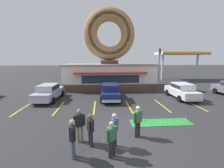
{
  "coord_description": "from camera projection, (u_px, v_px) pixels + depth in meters",
  "views": [
    {
      "loc": [
        -1.23,
        -7.45,
        4.17
      ],
      "look_at": [
        -0.29,
        5.0,
        2.0
      ],
      "focal_mm": 24.0,
      "sensor_mm": 36.0,
      "label": 1
    }
  ],
  "objects": [
    {
      "name": "mini_donut_far_right",
      "position": [
        143.0,
        120.0,
        10.03
      ],
      "size": [
        0.13,
        0.13,
        0.04
      ],
      "primitive_type": "torus",
      "color": "#D8667F",
      "rests_on": "putting_mat"
    },
    {
      "name": "pedestrian_beanie_man",
      "position": [
        73.0,
        137.0,
        6.2
      ],
      "size": [
        0.28,
        0.59,
        1.7
      ],
      "color": "#474C66",
      "rests_on": "ground"
    },
    {
      "name": "traffic_light_pole",
      "position": [
        159.0,
        61.0,
        25.61
      ],
      "size": [
        0.28,
        0.47,
        5.8
      ],
      "color": "#595B60",
      "rests_on": "ground"
    },
    {
      "name": "parking_stripe_mid_right",
      "position": [
        162.0,
        105.0,
        13.34
      ],
      "size": [
        0.12,
        3.6,
        0.01
      ],
      "primitive_type": "cube",
      "color": "yellow",
      "rests_on": "ground"
    },
    {
      "name": "mini_donut_near_right",
      "position": [
        166.0,
        122.0,
        9.83
      ],
      "size": [
        0.13,
        0.13,
        0.04
      ],
      "primitive_type": "torus",
      "color": "#E5C666",
      "rests_on": "putting_mat"
    },
    {
      "name": "trash_bin",
      "position": [
        58.0,
        89.0,
        17.96
      ],
      "size": [
        0.57,
        0.57,
        0.97
      ],
      "color": "#232833",
      "rests_on": "ground"
    },
    {
      "name": "pedestrian_crossing_woman",
      "position": [
        114.0,
        129.0,
        6.95
      ],
      "size": [
        0.39,
        0.54,
        1.66
      ],
      "color": "#232328",
      "rests_on": "ground"
    },
    {
      "name": "pedestrian_hooded_kid",
      "position": [
        90.0,
        129.0,
        7.06
      ],
      "size": [
        0.36,
        0.56,
        1.6
      ],
      "color": "#232328",
      "rests_on": "ground"
    },
    {
      "name": "parking_stripe_mid_left",
      "position": [
        94.0,
        107.0,
        12.9
      ],
      "size": [
        0.12,
        3.6,
        0.01
      ],
      "primitive_type": "cube",
      "color": "yellow",
      "rests_on": "ground"
    },
    {
      "name": "parking_stripe_far_left",
      "position": [
        22.0,
        109.0,
        12.46
      ],
      "size": [
        0.12,
        3.6,
        0.01
      ],
      "primitive_type": "cube",
      "color": "yellow",
      "rests_on": "ground"
    },
    {
      "name": "car_white",
      "position": [
        182.0,
        90.0,
        15.59
      ],
      "size": [
        1.98,
        4.56,
        1.6
      ],
      "color": "silver",
      "rests_on": "ground"
    },
    {
      "name": "gas_station_canopy",
      "position": [
        181.0,
        54.0,
        28.77
      ],
      "size": [
        9.0,
        4.46,
        5.3
      ],
      "color": "silver",
      "rests_on": "ground"
    },
    {
      "name": "mini_donut_mid_left",
      "position": [
        182.0,
        123.0,
        9.69
      ],
      "size": [
        0.13,
        0.13,
        0.04
      ],
      "primitive_type": "torus",
      "color": "#D17F47",
      "rests_on": "putting_mat"
    },
    {
      "name": "golf_ball",
      "position": [
        157.0,
        123.0,
        9.6
      ],
      "size": [
        0.04,
        0.04,
        0.04
      ],
      "primitive_type": "sphere",
      "color": "white",
      "rests_on": "putting_mat"
    },
    {
      "name": "putting_mat",
      "position": [
        161.0,
        122.0,
        9.78
      ],
      "size": [
        3.95,
        1.12,
        0.03
      ],
      "primitive_type": "cube",
      "color": "green",
      "rests_on": "ground"
    },
    {
      "name": "car_silver",
      "position": [
        49.0,
        92.0,
        14.94
      ],
      "size": [
        2.19,
        4.66,
        1.6
      ],
      "color": "#B2B5BA",
      "rests_on": "ground"
    },
    {
      "name": "mini_donut_far_centre",
      "position": [
        183.0,
        120.0,
        10.13
      ],
      "size": [
        0.13,
        0.13,
        0.04
      ],
      "primitive_type": "torus",
      "color": "brown",
      "rests_on": "putting_mat"
    },
    {
      "name": "mini_donut_near_left",
      "position": [
        143.0,
        125.0,
        9.37
      ],
      "size": [
        0.13,
        0.13,
        0.04
      ],
      "primitive_type": "torus",
      "color": "#A5724C",
      "rests_on": "putting_mat"
    },
    {
      "name": "mini_donut_mid_right",
      "position": [
        150.0,
        123.0,
        9.57
      ],
      "size": [
        0.13,
        0.13,
        0.04
      ],
      "primitive_type": "torus",
      "color": "#D8667F",
      "rests_on": "putting_mat"
    },
    {
      "name": "parking_stripe_right",
      "position": [
        194.0,
        105.0,
        13.57
      ],
      "size": [
        0.12,
        3.6,
        0.01
      ],
      "primitive_type": "cube",
      "color": "yellow",
      "rests_on": "ground"
    },
    {
      "name": "pedestrian_blue_sweater_man",
      "position": [
        138.0,
        120.0,
        7.89
      ],
      "size": [
        0.53,
        0.4,
        1.71
      ],
      "color": "#232328",
      "rests_on": "ground"
    },
    {
      "name": "mini_donut_far_left",
      "position": [
        145.0,
        121.0,
        9.95
      ],
      "size": [
        0.13,
        0.13,
        0.04
      ],
      "primitive_type": "torus",
      "color": "brown",
      "rests_on": "putting_mat"
    },
    {
      "name": "ground_plane",
      "position": [
        124.0,
        136.0,
        8.12
      ],
      "size": [
        160.0,
        160.0,
        0.0
      ],
      "primitive_type": "plane",
      "color": "#2D2D30"
    },
    {
      "name": "donut_shop_building",
      "position": [
        109.0,
        61.0,
        21.18
      ],
      "size": [
        12.3,
        6.75,
        10.96
      ],
      "color": "brown",
      "rests_on": "ground"
    },
    {
      "name": "pedestrian_leather_jacket_man",
      "position": [
        112.0,
        138.0,
        6.25
      ],
      "size": [
        0.49,
        0.42,
        1.61
      ],
      "color": "#232328",
      "rests_on": "ground"
    },
    {
      "name": "mini_donut_mid_centre",
      "position": [
        160.0,
        123.0,
        9.62
      ],
      "size": [
        0.13,
        0.13,
        0.04
      ],
      "primitive_type": "torus",
      "color": "#E5C666",
      "rests_on": "putting_mat"
    },
    {
      "name": "putting_flag_pin",
      "position": [
        187.0,
        115.0,
        9.87
      ],
      "size": [
        0.13,
        0.01,
        0.55
      ],
      "color": "silver",
      "rests_on": "putting_mat"
    },
    {
      "name": "car_navy",
      "position": [
        110.0,
        91.0,
        15.21
      ],
      "size": [
        2.08,
        4.61,
        1.6
      ],
      "color": "navy",
      "rests_on": "ground"
    },
    {
      "name": "parking_stripe_left",
      "position": [
        59.0,
        108.0,
        12.68
      ],
      "size": [
        0.12,
        3.6,
        0.01
      ],
      "primitive_type": "cube",
      "color": "yellow",
      "rests_on": "ground"
    },
    {
      "name": "parking_stripe_centre",
      "position": [
        129.0,
        106.0,
        13.12
      ],
      "size": [
        0.12,
        3.6,
        0.01
      ],
      "primitive_type": "cube",
      "color": "yellow",
      "rests_on": "ground"
    },
    {
      "name": "pedestrian_clipboard_woman",
      "position": [
        80.0,
        124.0,
        7.42
      ],
      "size": [
        0.56,
        0.37,
        1.71
      ],
      "color": "#7F7056",
      "rests_on": "ground"
    }
  ]
}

